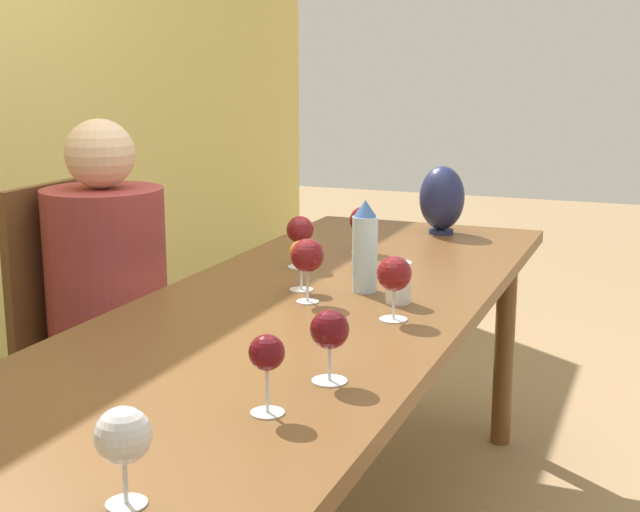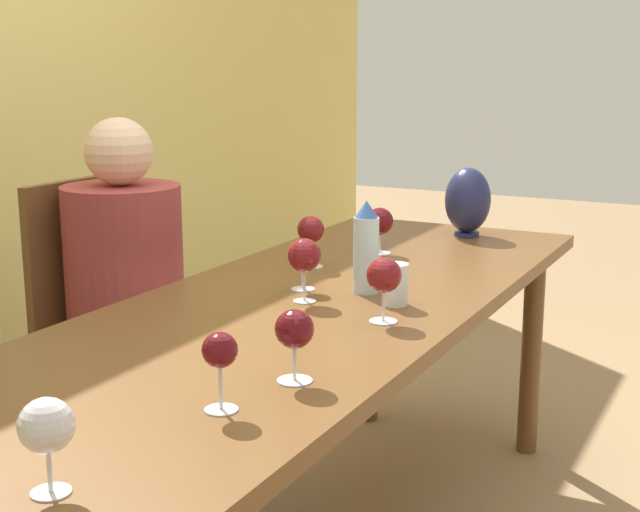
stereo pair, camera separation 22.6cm
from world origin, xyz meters
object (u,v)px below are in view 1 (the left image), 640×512
Objects in this scene: wine_glass_4 at (267,356)px; person_far at (112,307)px; wine_glass_0 at (301,254)px; wine_glass_6 at (394,275)px; water_bottle at (365,247)px; chair_far at (88,341)px; vase at (442,199)px; wine_glass_3 at (300,231)px; water_tumbler at (398,282)px; wine_glass_7 at (330,331)px; wine_glass_1 at (123,437)px; wine_glass_5 at (363,221)px; wine_glass_2 at (306,256)px.

person_far reaches higher than wine_glass_4.
wine_glass_6 reaches higher than wine_glass_0.
chair_far is (0.03, 0.90, -0.37)m from water_bottle.
vase reaches higher than wine_glass_3.
wine_glass_6 reaches higher than water_tumbler.
wine_glass_7 is (-0.43, -0.01, -0.01)m from wine_glass_6.
wine_glass_1 is at bearing 171.04° from wine_glass_7.
water_bottle is 1.67× the size of wine_glass_5.
wine_glass_2 is at bearing 27.14° from wine_glass_7.
wine_glass_5 is at bearing -57.45° from person_far.
water_bottle reaches higher than water_tumbler.
wine_glass_4 is (-1.02, -0.37, -0.00)m from wine_glass_3.
wine_glass_7 is 1.31m from chair_far.
wine_glass_2 is 1.06× the size of wine_glass_3.
wine_glass_6 is at bearing 1.13° from wine_glass_7.
vase is 1.77× the size of wine_glass_0.
wine_glass_2 is at bearing -151.35° from wine_glass_0.
wine_glass_4 is at bearing -6.78° from wine_glass_1.
wine_glass_0 is (0.02, 0.27, 0.04)m from water_tumbler.
wine_glass_5 reaches higher than wine_glass_0.
water_bottle is 1.81× the size of wine_glass_0.
wine_glass_5 is (1.28, 0.27, -0.00)m from wine_glass_4.
wine_glass_5 reaches higher than wine_glass_4.
wine_glass_6 is at bearing -167.11° from water_tumbler.
person_far is (0.09, 0.65, -0.23)m from wine_glass_0.
chair_far reaches higher than wine_glass_0.
wine_glass_4 is 1.01× the size of wine_glass_7.
wine_glass_0 is at bearing 108.14° from water_bottle.
wine_glass_5 is at bearing 24.58° from wine_glass_6.
chair_far is at bearing 49.42° from wine_glass_4.
wine_glass_3 is 1.08× the size of wine_glass_4.
wine_glass_1 is at bearing -144.41° from person_far.
wine_glass_4 is at bearing 179.98° from water_tumbler.
water_tumbler is 0.74× the size of wine_glass_1.
chair_far reaches higher than wine_glass_6.
water_tumbler is at bearing -94.93° from wine_glass_0.
chair_far reaches higher than wine_glass_2.
vase is 0.20× the size of person_far.
person_far is at bearing 122.55° from wine_glass_5.
wine_glass_1 is at bearing 177.80° from water_tumbler.
wine_glass_2 is 0.13× the size of person_far.
water_tumbler is 1.12m from wine_glass_1.
water_bottle is 0.18m from wine_glass_2.
wine_glass_4 reaches higher than wine_glass_0.
water_bottle is 0.48m from wine_glass_5.
wine_glass_0 is at bearing -179.60° from wine_glass_5.
wine_glass_0 is 1.16m from wine_glass_1.
wine_glass_3 reaches higher than water_tumbler.
wine_glass_7 is (-0.60, -0.31, 0.00)m from wine_glass_0.
water_bottle is 1.03× the size of vase.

